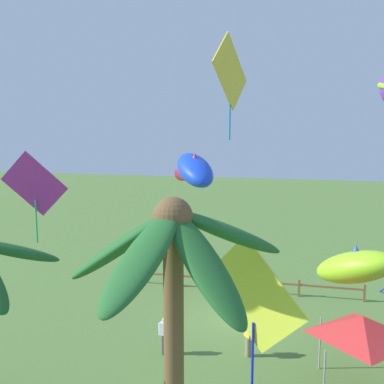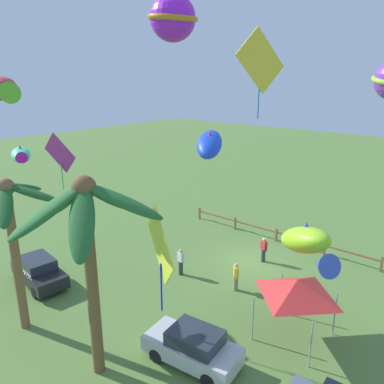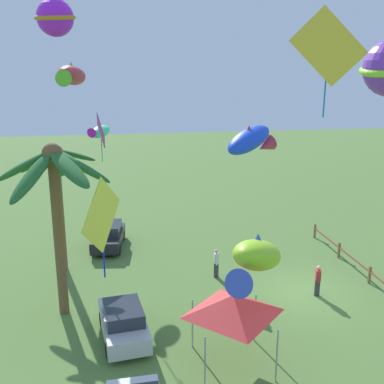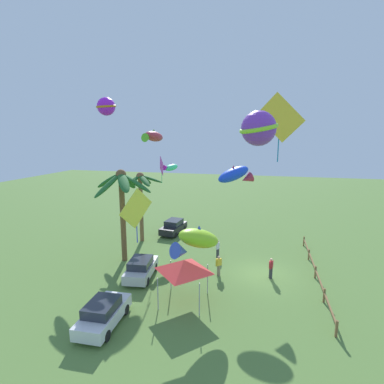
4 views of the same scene
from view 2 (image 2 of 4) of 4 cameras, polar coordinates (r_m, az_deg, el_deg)
name	(u,v)px [view 2 (image 2 of 4)]	position (r m, az deg, el deg)	size (l,w,h in m)	color
ground_plane	(251,263)	(24.26, 8.87, -10.39)	(120.00, 120.00, 0.00)	#567A38
palm_tree_0	(87,225)	(13.71, -15.38, -4.71)	(4.97, 5.21, 7.89)	brown
palm_tree_1	(11,215)	(17.81, -25.47, -3.14)	(4.05, 4.22, 7.06)	brown
rail_fence	(276,233)	(27.28, 12.50, -6.02)	(13.77, 0.12, 0.95)	brown
parked_car_1	(39,271)	(23.07, -21.90, -10.92)	(4.09, 2.18, 1.51)	black
parked_car_2	(193,347)	(16.36, 0.13, -22.10)	(4.07, 2.15, 1.51)	#BCBCC1
spectator_0	(236,276)	(20.97, 6.57, -12.43)	(0.42, 0.44, 1.59)	gray
spectator_1	(264,249)	(24.19, 10.65, -8.43)	(0.53, 0.32, 1.59)	#38383D
spectator_2	(181,262)	(22.34, -1.70, -10.36)	(0.54, 0.29, 1.59)	#38383D
festival_tent	(297,288)	(17.25, 15.40, -13.60)	(2.86, 2.86, 2.85)	#9E9EA3
kite_diamond_0	(160,247)	(14.19, -4.76, -8.13)	(2.73, 1.53, 4.30)	#E8F240
kite_fish_1	(21,155)	(20.74, -24.18, 5.09)	(2.17, 1.60, 0.91)	#3DF099
kite_ball_2	(173,18)	(10.96, -2.88, 24.52)	(1.66, 1.66, 1.21)	#A21DDE
kite_diamond_3	(60,154)	(17.94, -19.12, 5.41)	(1.83, 0.39, 2.58)	#B62F97
kite_fish_4	(210,144)	(20.71, 2.67, 7.11)	(2.59, 3.27, 1.86)	blue
kite_fish_6	(307,243)	(17.14, 16.83, -7.28)	(3.79, 3.25, 2.20)	#9AD923
kite_diamond_8	(260,62)	(22.45, 10.17, 18.55)	(1.18, 3.37, 4.93)	yellow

